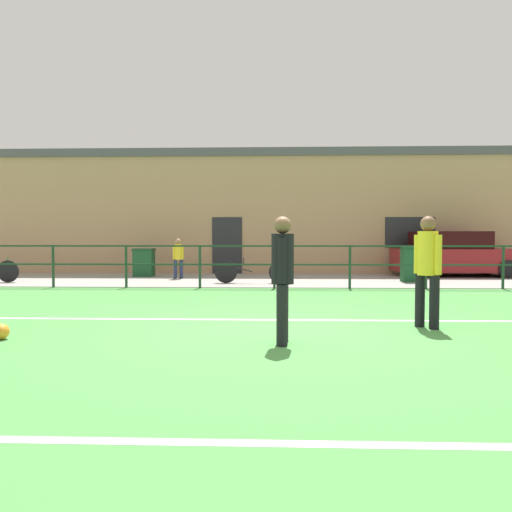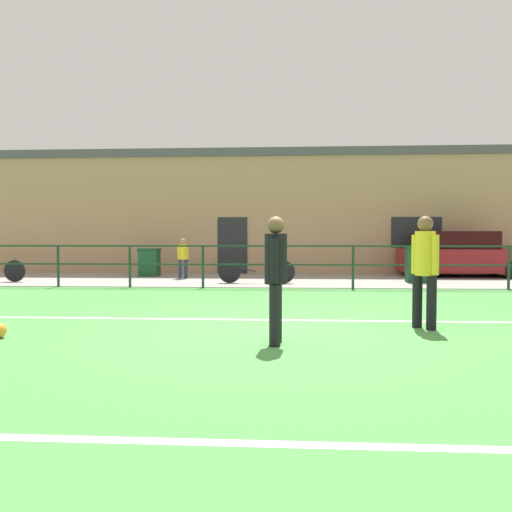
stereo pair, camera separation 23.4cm
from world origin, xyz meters
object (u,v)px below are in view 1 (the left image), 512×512
Objects in this scene: player_winger at (427,265)px; parked_car_red at (454,255)px; soccer_ball_spare at (1,332)px; bicycle_parked_0 at (253,271)px; trash_bin_0 at (144,262)px; trash_bin_1 at (411,264)px; player_goalkeeper at (283,272)px; spectator_child at (178,256)px.

parked_car_red is at bearing -59.67° from player_winger.
bicycle_parked_0 is at bearing 68.97° from soccer_ball_spare.
trash_bin_0 is 0.91× the size of trash_bin_1.
bicycle_parked_0 is at bearing -170.75° from player_goalkeeper.
trash_bin_0 reaches higher than bicycle_parked_0.
bicycle_parked_0 is (2.49, -1.50, -0.39)m from spectator_child.
player_goalkeeper is 9.54m from trash_bin_1.
soccer_ball_spare is 0.09× the size of bicycle_parked_0.
spectator_child reaches higher than trash_bin_1.
soccer_ball_spare is 0.05× the size of parked_car_red.
trash_bin_0 is (-1.36, 0.87, -0.25)m from spectator_child.
player_goalkeeper reaches higher than trash_bin_0.
trash_bin_1 reaches higher than trash_bin_0.
trash_bin_0 is at bearing 148.34° from bicycle_parked_0.
player_goalkeeper reaches higher than soccer_ball_spare.
player_winger is 11.40m from trash_bin_0.
trash_bin_1 is at bearing -51.56° from player_winger.
player_goalkeeper is 8.04m from bicycle_parked_0.
player_goalkeeper is at bearing -119.42° from parked_car_red.
player_winger is 0.41× the size of parked_car_red.
soccer_ball_spare is at bearing -87.89° from player_goalkeeper.
soccer_ball_spare is at bearing -132.65° from parked_car_red.
bicycle_parked_0 is 4.52m from trash_bin_0.
bicycle_parked_0 is at bearing 132.51° from spectator_child.
player_winger is (2.19, 1.18, 0.03)m from player_goalkeeper.
spectator_child is at bearing -157.24° from player_goalkeeper.
bicycle_parked_0 reaches higher than soccer_ball_spare.
bicycle_parked_0 is at bearing -172.34° from trash_bin_1.
parked_car_red is (9.83, 10.67, 0.65)m from soccer_ball_spare.
player_winger is 7.93× the size of soccer_ball_spare.
spectator_child is 0.58× the size of bicycle_parked_0.
soccer_ball_spare is at bearing -111.03° from bicycle_parked_0.
spectator_child is at bearing 173.21° from trash_bin_1.
bicycle_parked_0 is (-6.81, -2.81, -0.39)m from parked_car_red.
trash_bin_1 is at bearing -11.37° from trash_bin_0.
bicycle_parked_0 is 2.14× the size of trash_bin_1.
spectator_child is at bearing -4.65° from player_winger.
bicycle_parked_0 is at bearing -157.59° from parked_car_red.
parked_car_red reaches higher than trash_bin_0.
trash_bin_1 is (7.78, 8.50, 0.44)m from soccer_ball_spare.
soccer_ball_spare is at bearing 70.40° from spectator_child.
parked_car_red reaches higher than bicycle_parked_0.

